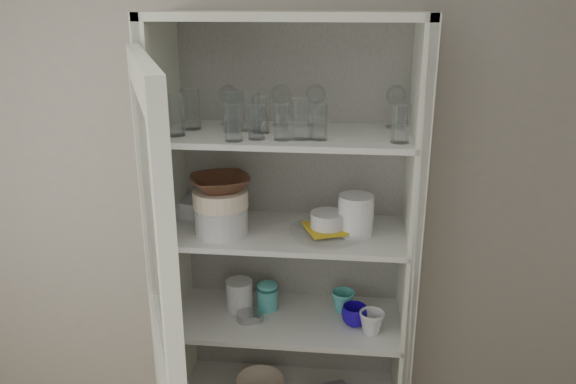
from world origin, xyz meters
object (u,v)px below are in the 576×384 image
Objects in this scene: teal_jar at (268,297)px; glass_platter at (328,231)px; terracotta_bowl at (220,183)px; mug_blue at (355,316)px; goblet_0 at (229,103)px; cream_bowl at (221,198)px; mug_white at (372,323)px; grey_bowl_stack at (356,215)px; goblet_1 at (281,103)px; plate_stack_back at (198,205)px; mug_teal at (343,301)px; goblet_3 at (396,105)px; measuring_cups at (247,316)px; plate_stack_front at (221,220)px; yellow_trivet at (328,228)px; goblet_2 at (315,103)px; pantry_cabinet at (290,292)px; white_canister at (240,295)px; white_ramekin at (328,220)px.

glass_platter is at bearing -17.61° from teal_jar.
terracotta_bowl reaches higher than mug_blue.
cream_bowl is (-0.01, -0.17, -0.34)m from goblet_0.
glass_platter is 2.94× the size of mug_white.
mug_blue is (0.01, -0.02, -0.44)m from grey_bowl_stack.
mug_white is at bearing -26.75° from goblet_1.
plate_stack_back is 0.75m from mug_teal.
mug_white is (-0.06, -0.22, -0.84)m from goblet_3.
glass_platter is at bearing -16.87° from plate_stack_back.
measuring_cups is at bearing -162.60° from goblet_3.
terracotta_bowl is 2.07× the size of teal_jar.
mug_blue is at bearing 2.89° from plate_stack_front.
mug_teal is at bearing -7.24° from plate_stack_back.
mug_teal is at bearing 52.29° from yellow_trivet.
measuring_cups is at bearing -175.39° from grey_bowl_stack.
plate_stack_back is 0.31m from terracotta_bowl.
plate_stack_front is at bearing -152.62° from goblet_2.
goblet_2 reaches higher than goblet_0.
plate_stack_front is (-0.26, -0.13, 0.38)m from pantry_cabinet.
measuring_cups is at bearing -144.38° from pantry_cabinet.
cream_bowl is 0.54m from measuring_cups.
glass_platter is 2.77× the size of mug_blue.
teal_jar is (-0.09, -0.01, -0.02)m from pantry_cabinet.
goblet_0 reaches higher than teal_jar.
cream_bowl reaches higher than plate_stack_front.
goblet_2 is 0.53m from cream_bowl.
mug_blue is 0.50m from white_canister.
mug_blue is (-0.13, -0.17, -0.85)m from goblet_3.
goblet_2 is 0.46m from white_ramekin.
cream_bowl is at bearing -142.52° from goblet_1.
mug_white is (0.35, -0.16, -0.03)m from pantry_cabinet.
grey_bowl_stack is at bearing -17.29° from pantry_cabinet.
goblet_0 reaches higher than plate_stack_back.
mug_white is (0.60, -0.20, -0.84)m from goblet_0.
goblet_3 is at bearing 45.95° from grey_bowl_stack.
plate_stack_back reaches higher than mug_white.
yellow_trivet is at bearing -18.08° from goblet_0.
yellow_trivet is (0.16, -0.09, 0.34)m from pantry_cabinet.
mug_teal is (0.27, -0.04, -0.84)m from goblet_1.
measuring_cups is at bearing -175.66° from white_ramekin.
goblet_3 reaches higher than yellow_trivet.
goblet_0 is at bearing 87.16° from cream_bowl.
goblet_0 is 1.59× the size of teal_jar.
yellow_trivet is 0.12m from grey_bowl_stack.
goblet_0 is 0.21m from goblet_1.
goblet_2 is 1.79× the size of mug_white.
goblet_2 is at bearing 15.08° from white_canister.
goblet_2 is 0.91× the size of plate_stack_back.
mug_blue is at bearing -5.72° from white_ramekin.
terracotta_bowl is at bearing 180.00° from plate_stack_front.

